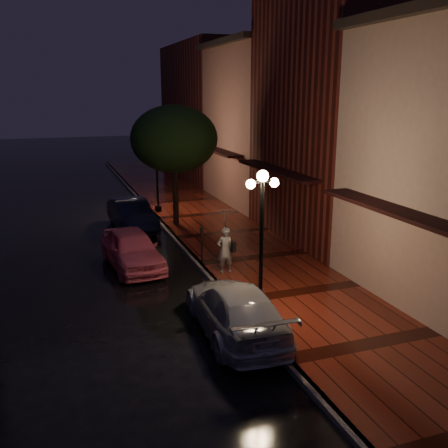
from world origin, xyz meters
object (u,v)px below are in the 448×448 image
object	(u,v)px
parking_meter	(202,241)
streetlamp_far	(157,167)
streetlamp_near	(262,236)
woman_with_umbrella	(225,231)
pink_car	(132,249)
navy_car	(132,215)
silver_car	(236,309)
street_tree	(174,141)

from	to	relation	value
parking_meter	streetlamp_far	bearing A→B (deg)	80.99
streetlamp_near	woman_with_umbrella	world-z (taller)	streetlamp_near
streetlamp_far	parking_meter	world-z (taller)	streetlamp_far
parking_meter	pink_car	bearing A→B (deg)	156.77
navy_car	streetlamp_near	bearing A→B (deg)	-85.79
streetlamp_near	silver_car	world-z (taller)	streetlamp_near
silver_car	navy_car	bearing A→B (deg)	-82.71
streetlamp_far	street_tree	size ratio (longest dim) A/B	0.74
parking_meter	streetlamp_near	bearing A→B (deg)	-95.49
streetlamp_far	woman_with_umbrella	distance (m)	10.29
street_tree	woman_with_umbrella	distance (m)	7.66
silver_car	woman_with_umbrella	xyz separation A→B (m)	(1.20, 4.23, 1.02)
streetlamp_near	parking_meter	distance (m)	5.40
navy_car	woman_with_umbrella	world-z (taller)	woman_with_umbrella
streetlamp_far	street_tree	world-z (taller)	street_tree
pink_car	parking_meter	bearing A→B (deg)	-21.15
street_tree	woman_with_umbrella	world-z (taller)	street_tree
woman_with_umbrella	parking_meter	world-z (taller)	woman_with_umbrella
streetlamp_near	street_tree	world-z (taller)	street_tree
woman_with_umbrella	parking_meter	xyz separation A→B (m)	(-0.45, 1.39, -0.74)
streetlamp_far	street_tree	distance (m)	3.44
street_tree	navy_car	xyz separation A→B (m)	(-2.13, 0.31, -3.51)
streetlamp_far	pink_car	world-z (taller)	streetlamp_far
streetlamp_near	streetlamp_far	xyz separation A→B (m)	(0.00, 14.00, 0.00)
streetlamp_far	woman_with_umbrella	bearing A→B (deg)	-88.58
streetlamp_near	parking_meter	bearing A→B (deg)	92.22
navy_car	woman_with_umbrella	size ratio (longest dim) A/B	1.87
pink_car	woman_with_umbrella	size ratio (longest dim) A/B	1.82
streetlamp_far	pink_car	distance (m)	8.79
silver_car	woman_with_umbrella	world-z (taller)	woman_with_umbrella
street_tree	parking_meter	bearing A→B (deg)	-94.49
pink_car	woman_with_umbrella	xyz separation A→B (m)	(3.02, -2.11, 0.99)
streetlamp_near	pink_car	xyz separation A→B (m)	(-2.77, 5.86, -1.86)
silver_car	parking_meter	bearing A→B (deg)	-94.79
woman_with_umbrella	parking_meter	size ratio (longest dim) A/B	1.73
street_tree	streetlamp_far	bearing A→B (deg)	94.91
silver_car	woman_with_umbrella	bearing A→B (deg)	-103.06
pink_car	parking_meter	distance (m)	2.68
streetlamp_far	silver_car	bearing A→B (deg)	-93.75
streetlamp_near	pink_car	world-z (taller)	streetlamp_near
street_tree	silver_car	distance (m)	12.06
street_tree	navy_car	distance (m)	4.12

